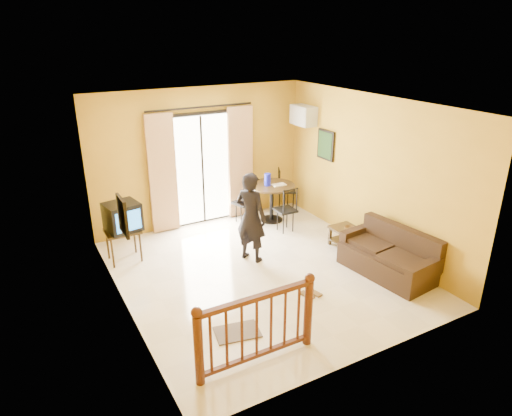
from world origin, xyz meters
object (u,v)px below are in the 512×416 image
dining_table (272,192)px  sofa (390,257)px  standing_person (251,217)px  coffee_table (351,238)px  television (122,217)px

dining_table → sofa: size_ratio=0.55×
standing_person → sofa: bearing=-160.2°
coffee_table → sofa: sofa is taller
television → standing_person: (1.94, -1.05, -0.02)m
coffee_table → standing_person: standing_person is taller
dining_table → standing_person: (-1.22, -1.33, 0.17)m
sofa → coffee_table: bearing=83.6°
sofa → standing_person: 2.42m
dining_table → standing_person: bearing=-132.5°
dining_table → standing_person: standing_person is taller
television → dining_table: television is taller
television → sofa: (3.72, -2.60, -0.53)m
coffee_table → standing_person: size_ratio=0.53×
dining_table → television: bearing=-174.9°
television → dining_table: bearing=-5.0°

